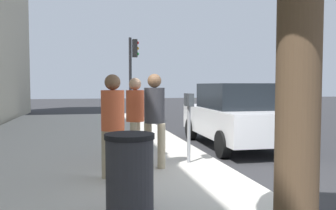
{
  "coord_description": "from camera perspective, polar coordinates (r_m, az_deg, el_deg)",
  "views": [
    {
      "loc": [
        -5.48,
        2.64,
        1.73
      ],
      "look_at": [
        1.94,
        0.95,
        1.29
      ],
      "focal_mm": 37.5,
      "sensor_mm": 36.0,
      "label": 1
    }
  ],
  "objects": [
    {
      "name": "traffic_signal",
      "position": [
        15.21,
        -5.77,
        6.45
      ],
      "size": [
        0.24,
        0.44,
        3.6
      ],
      "color": "black",
      "rests_on": "sidewalk_slab"
    },
    {
      "name": "parking_meter",
      "position": [
        7.1,
        3.42,
        -1.28
      ],
      "size": [
        0.36,
        0.12,
        1.41
      ],
      "color": "gray",
      "rests_on": "sidewalk_slab"
    },
    {
      "name": "pedestrian_at_meter",
      "position": [
        6.74,
        -2.21,
        -1.13
      ],
      "size": [
        0.48,
        0.39,
        1.79
      ],
      "rotation": [
        0.0,
        0.0,
        -1.03
      ],
      "color": "tan",
      "rests_on": "sidewalk_slab"
    },
    {
      "name": "sidewalk_slab",
      "position": [
        5.73,
        -16.3,
        -13.63
      ],
      "size": [
        28.0,
        6.0,
        0.15
      ],
      "primitive_type": "cube",
      "color": "#B7B2A8",
      "rests_on": "ground_plane"
    },
    {
      "name": "pedestrian_bystander",
      "position": [
        5.83,
        -8.96,
        -2.14
      ],
      "size": [
        0.46,
        0.38,
        1.75
      ],
      "rotation": [
        0.0,
        0.0,
        -0.96
      ],
      "color": "tan",
      "rests_on": "sidewalk_slab"
    },
    {
      "name": "parked_sedan_near",
      "position": [
        9.94,
        10.9,
        -1.6
      ],
      "size": [
        4.44,
        2.05,
        1.77
      ],
      "color": "silver",
      "rests_on": "ground_plane"
    },
    {
      "name": "trash_bin",
      "position": [
        4.23,
        -6.24,
        -11.42
      ],
      "size": [
        0.59,
        0.59,
        1.01
      ],
      "color": "#2D2D33",
      "rests_on": "sidewalk_slab"
    },
    {
      "name": "parking_officer",
      "position": [
        7.33,
        -5.36,
        -1.17
      ],
      "size": [
        0.51,
        0.38,
        1.73
      ],
      "rotation": [
        0.0,
        0.0,
        -1.88
      ],
      "color": "tan",
      "rests_on": "sidewalk_slab"
    },
    {
      "name": "ground_plane",
      "position": [
        6.32,
        12.75,
        -12.68
      ],
      "size": [
        80.0,
        80.0,
        0.0
      ],
      "primitive_type": "plane",
      "color": "#2B2B2D",
      "rests_on": "ground"
    }
  ]
}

